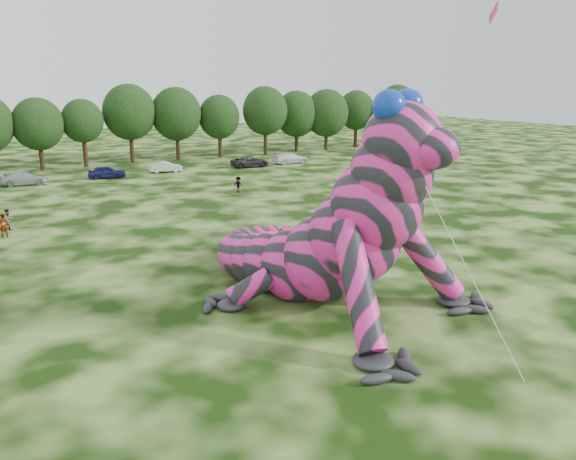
# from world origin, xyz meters

# --- Properties ---
(ground) EXTENTS (240.00, 240.00, 0.00)m
(ground) POSITION_xyz_m (0.00, 0.00, 0.00)
(ground) COLOR #16330A
(ground) RESTS_ON ground
(inflatable_gecko) EXTENTS (24.52, 26.32, 10.56)m
(inflatable_gecko) POSITION_xyz_m (2.25, 4.60, 5.28)
(inflatable_gecko) COLOR #E42491
(inflatable_gecko) RESTS_ON ground
(flying_kite) EXTENTS (3.58, 5.50, 15.82)m
(flying_kite) POSITION_xyz_m (16.11, 6.42, 13.68)
(flying_kite) COLOR red
(flying_kite) RESTS_ON ground
(tree_8) EXTENTS (6.14, 5.53, 8.94)m
(tree_8) POSITION_xyz_m (-4.22, 56.99, 4.47)
(tree_8) COLOR black
(tree_8) RESTS_ON ground
(tree_9) EXTENTS (5.27, 4.74, 8.68)m
(tree_9) POSITION_xyz_m (1.06, 57.35, 4.34)
(tree_9) COLOR black
(tree_9) RESTS_ON ground
(tree_10) EXTENTS (7.09, 6.38, 10.50)m
(tree_10) POSITION_xyz_m (7.40, 58.58, 5.25)
(tree_10) COLOR black
(tree_10) RESTS_ON ground
(tree_11) EXTENTS (7.01, 6.31, 10.07)m
(tree_11) POSITION_xyz_m (13.79, 58.20, 5.03)
(tree_11) COLOR black
(tree_11) RESTS_ON ground
(tree_12) EXTENTS (5.99, 5.39, 8.97)m
(tree_12) POSITION_xyz_m (20.01, 57.74, 4.49)
(tree_12) COLOR black
(tree_12) RESTS_ON ground
(tree_13) EXTENTS (6.83, 6.15, 10.13)m
(tree_13) POSITION_xyz_m (27.13, 57.13, 5.06)
(tree_13) COLOR black
(tree_13) RESTS_ON ground
(tree_14) EXTENTS (6.82, 6.14, 9.40)m
(tree_14) POSITION_xyz_m (33.46, 58.72, 4.70)
(tree_14) COLOR black
(tree_14) RESTS_ON ground
(tree_15) EXTENTS (7.17, 6.45, 9.63)m
(tree_15) POSITION_xyz_m (38.47, 57.77, 4.82)
(tree_15) COLOR black
(tree_15) RESTS_ON ground
(tree_16) EXTENTS (6.26, 5.63, 9.37)m
(tree_16) POSITION_xyz_m (45.45, 59.37, 4.69)
(tree_16) COLOR black
(tree_16) RESTS_ON ground
(tree_17) EXTENTS (6.98, 6.28, 10.30)m
(tree_17) POSITION_xyz_m (51.95, 56.66, 5.15)
(tree_17) COLOR black
(tree_17) RESTS_ON ground
(car_3) EXTENTS (4.99, 2.62, 1.38)m
(car_3) POSITION_xyz_m (-7.10, 46.98, 0.69)
(car_3) COLOR #A4A9AC
(car_3) RESTS_ON ground
(car_4) EXTENTS (4.40, 2.25, 1.43)m
(car_4) POSITION_xyz_m (1.53, 47.14, 0.72)
(car_4) COLOR #171853
(car_4) RESTS_ON ground
(car_5) EXTENTS (4.09, 2.01, 1.29)m
(car_5) POSITION_xyz_m (8.81, 48.21, 0.64)
(car_5) COLOR beige
(car_5) RESTS_ON ground
(car_6) EXTENTS (5.09, 2.56, 1.38)m
(car_6) POSITION_xyz_m (19.63, 46.88, 0.69)
(car_6) COLOR #272629
(car_6) RESTS_ON ground
(car_7) EXTENTS (5.15, 2.28, 1.47)m
(car_7) POSITION_xyz_m (25.75, 47.15, 0.74)
(car_7) COLOR white
(car_7) RESTS_ON ground
(spectator_2) EXTENTS (1.09, 1.18, 1.59)m
(spectator_2) POSITION_xyz_m (11.18, 31.97, 0.80)
(spectator_2) COLOR gray
(spectator_2) RESTS_ON ground
(spectator_1) EXTENTS (0.99, 0.91, 1.63)m
(spectator_1) POSITION_xyz_m (-9.94, 26.77, 0.82)
(spectator_1) COLOR gray
(spectator_1) RESTS_ON ground
(spectator_0) EXTENTS (0.69, 0.51, 1.76)m
(spectator_0) POSITION_xyz_m (-10.38, 24.82, 0.88)
(spectator_0) COLOR gray
(spectator_0) RESTS_ON ground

